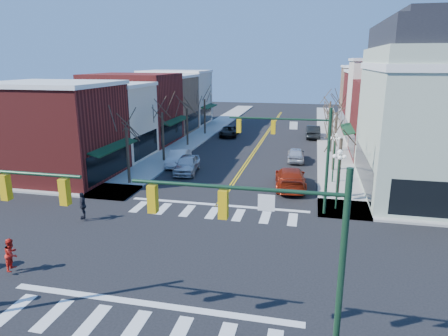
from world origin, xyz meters
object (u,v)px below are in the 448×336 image
Objects in this scene: car_left_mid at (178,158)px; car_right_far at (313,132)px; lamppost_midblock at (334,149)px; car_left_near at (187,164)px; pedestrian_dark_a at (83,205)px; car_right_near at (290,178)px; pedestrian_red_b at (12,254)px; car_left_far at (229,131)px; car_right_mid at (296,154)px; lamppost_corner at (339,169)px.

car_right_far is (12.80, 17.90, 0.07)m from car_left_mid.
lamppost_midblock is at bearing -14.89° from car_left_mid.
car_left_near is 12.77m from pedestrian_dark_a.
pedestrian_red_b is at bearing 47.41° from car_right_near.
car_right_near is at bearing -148.62° from lamppost_midblock.
pedestrian_dark_a is at bearing -100.17° from car_left_far.
car_right_near is 9.15m from car_right_mid.
lamppost_midblock is 0.74× the size of car_right_near.
lamppost_corner is 2.68× the size of pedestrian_red_b.
car_right_far reaches higher than car_left_far.
car_left_mid is at bearing 147.65° from lamppost_corner.
lamppost_corner is 6.50m from lamppost_midblock.
lamppost_midblock reaches higher than car_right_near.
lamppost_corner is 0.88× the size of car_left_far.
car_left_mid is 0.95× the size of car_left_far.
car_left_far is at bearing 147.76° from pedestrian_dark_a.
car_left_near is 1.12× the size of car_right_mid.
car_left_mid is 21.33m from pedestrian_red_b.
lamppost_corner reaches higher than car_left_far.
lamppost_corner reaches higher than car_left_near.
car_left_far is 11.28m from car_right_far.
car_right_mid is 13.66m from car_right_far.
car_right_far is at bearing -99.45° from car_right_mid.
car_right_far is at bearing 55.09° from car_left_near.
car_right_near is at bearing -20.91° from car_left_near.
lamppost_corner is 29.00m from car_left_far.
lamppost_midblock is 23.40m from car_left_far.
car_right_near is 1.15× the size of car_right_far.
car_left_far is 23.45m from car_right_near.
car_left_near is at bearing 139.56° from pedestrian_dark_a.
lamppost_midblock is 4.51m from car_right_near.
car_right_far is at bearing -34.33° from pedestrian_red_b.
pedestrian_dark_a is at bearing -12.59° from pedestrian_red_b.
pedestrian_red_b is at bearing 67.79° from car_right_far.
pedestrian_dark_a is (-0.24, 6.66, 0.07)m from pedestrian_red_b.
car_left_mid is at bearing 169.35° from lamppost_midblock.
car_left_far is 0.97× the size of car_right_far.
car_right_far is (-1.80, 27.15, -2.12)m from lamppost_corner.
pedestrian_red_b is 6.66m from pedestrian_dark_a.
pedestrian_dark_a is at bearing -99.85° from car_left_mid.
car_right_mid is 2.42× the size of pedestrian_dark_a.
car_right_mid is at bearing -56.50° from car_left_far.
car_left_near is 18.81m from car_left_far.
car_right_near reaches higher than car_left_far.
car_right_far is (-1.80, 20.65, -2.12)m from lamppost_midblock.
pedestrian_dark_a is (-14.24, -32.54, 0.19)m from car_right_far.
car_left_far is 3.05× the size of pedestrian_red_b.
pedestrian_red_b is (-12.40, -16.47, 0.11)m from car_right_near.
lamppost_corner is 0.85× the size of car_right_far.
car_left_near is 0.94× the size of car_right_far.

